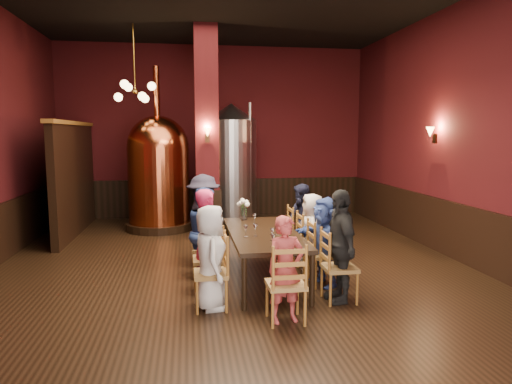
{
  "coord_description": "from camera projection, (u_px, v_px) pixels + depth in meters",
  "views": [
    {
      "loc": [
        -0.72,
        -7.25,
        2.21
      ],
      "look_at": [
        0.4,
        0.2,
        1.25
      ],
      "focal_mm": 32.0,
      "sensor_mm": 36.0,
      "label": 1
    }
  ],
  "objects": [
    {
      "name": "chair_3",
      "position": [
        204.0,
        238.0,
        7.73
      ],
      "size": [
        0.46,
        0.46,
        0.92
      ],
      "primitive_type": null,
      "rotation": [
        0.0,
        0.0,
        -1.56
      ],
      "color": "#945F25",
      "rests_on": "ground"
    },
    {
      "name": "chair_5",
      "position": [
        324.0,
        254.0,
        6.69
      ],
      "size": [
        0.46,
        0.46,
        0.92
      ],
      "primitive_type": null,
      "rotation": [
        0.0,
        0.0,
        1.58
      ],
      "color": "#945F25",
      "rests_on": "ground"
    },
    {
      "name": "person_5",
      "position": [
        324.0,
        241.0,
        6.66
      ],
      "size": [
        0.7,
        1.27,
        1.31
      ],
      "primitive_type": "imported",
      "rotation": [
        0.0,
        0.0,
        4.99
      ],
      "color": "#304892",
      "rests_on": "ground"
    },
    {
      "name": "chair_8",
      "position": [
        286.0,
        284.0,
        5.36
      ],
      "size": [
        0.46,
        0.46,
        0.92
      ],
      "primitive_type": null,
      "rotation": [
        0.0,
        0.0,
        3.15
      ],
      "color": "#945F25",
      "rests_on": "ground"
    },
    {
      "name": "copper_kettle",
      "position": [
        159.0,
        171.0,
        10.5
      ],
      "size": [
        1.7,
        1.7,
        3.71
      ],
      "rotation": [
        0.0,
        0.0,
        -0.25
      ],
      "color": "black",
      "rests_on": "ground"
    },
    {
      "name": "wine_glass_7",
      "position": [
        278.0,
        223.0,
        7.07
      ],
      "size": [
        0.07,
        0.07,
        0.17
      ],
      "primitive_type": null,
      "color": "white",
      "rests_on": "dining_table"
    },
    {
      "name": "wine_glass_5",
      "position": [
        287.0,
        230.0,
        6.56
      ],
      "size": [
        0.07,
        0.07,
        0.17
      ],
      "primitive_type": null,
      "color": "white",
      "rests_on": "dining_table"
    },
    {
      "name": "pendant_cluster",
      "position": [
        135.0,
        92.0,
        9.69
      ],
      "size": [
        0.9,
        0.9,
        1.7
      ],
      "primitive_type": null,
      "color": "#A57226",
      "rests_on": "room"
    },
    {
      "name": "person_6",
      "position": [
        312.0,
        233.0,
        7.31
      ],
      "size": [
        0.5,
        0.68,
        1.27
      ],
      "primitive_type": "imported",
      "rotation": [
        0.0,
        0.0,
        4.55
      ],
      "color": "beige",
      "rests_on": "ground"
    },
    {
      "name": "wine_glass_2",
      "position": [
        255.0,
        230.0,
        6.54
      ],
      "size": [
        0.07,
        0.07,
        0.17
      ],
      "primitive_type": null,
      "color": "white",
      "rests_on": "dining_table"
    },
    {
      "name": "rose_vase",
      "position": [
        244.0,
        206.0,
        7.77
      ],
      "size": [
        0.22,
        0.22,
        0.37
      ],
      "color": "white",
      "rests_on": "dining_table"
    },
    {
      "name": "wine_glass_3",
      "position": [
        273.0,
        241.0,
        5.91
      ],
      "size": [
        0.07,
        0.07,
        0.17
      ],
      "primitive_type": null,
      "color": "white",
      "rests_on": "dining_table"
    },
    {
      "name": "person_2",
      "position": [
        206.0,
        232.0,
        7.04
      ],
      "size": [
        0.4,
        0.71,
        1.4
      ],
      "primitive_type": "imported",
      "rotation": [
        0.0,
        0.0,
        1.67
      ],
      "color": "navy",
      "rests_on": "ground"
    },
    {
      "name": "column",
      "position": [
        207.0,
        132.0,
        9.92
      ],
      "size": [
        0.58,
        0.58,
        4.5
      ],
      "primitive_type": "cube",
      "color": "#410D12",
      "rests_on": "ground"
    },
    {
      "name": "wine_glass_4",
      "position": [
        255.0,
        219.0,
        7.4
      ],
      "size": [
        0.07,
        0.07,
        0.17
      ],
      "primitive_type": null,
      "color": "white",
      "rests_on": "dining_table"
    },
    {
      "name": "chair_6",
      "position": [
        312.0,
        243.0,
        7.33
      ],
      "size": [
        0.46,
        0.46,
        0.92
      ],
      "primitive_type": null,
      "rotation": [
        0.0,
        0.0,
        1.58
      ],
      "color": "#945F25",
      "rests_on": "ground"
    },
    {
      "name": "person_4",
      "position": [
        340.0,
        246.0,
        5.99
      ],
      "size": [
        0.37,
        0.88,
        1.5
      ],
      "primitive_type": "imported",
      "rotation": [
        0.0,
        0.0,
        4.72
      ],
      "color": "black",
      "rests_on": "ground"
    },
    {
      "name": "chair_0",
      "position": [
        211.0,
        273.0,
        5.77
      ],
      "size": [
        0.46,
        0.46,
        0.92
      ],
      "primitive_type": null,
      "rotation": [
        0.0,
        0.0,
        -1.56
      ],
      "color": "#945F25",
      "rests_on": "ground"
    },
    {
      "name": "person_0",
      "position": [
        210.0,
        257.0,
        5.74
      ],
      "size": [
        0.47,
        0.68,
        1.33
      ],
      "primitive_type": "imported",
      "rotation": [
        0.0,
        0.0,
        1.64
      ],
      "color": "silver",
      "rests_on": "ground"
    },
    {
      "name": "person_8",
      "position": [
        286.0,
        269.0,
        5.34
      ],
      "size": [
        0.51,
        0.39,
        1.27
      ],
      "primitive_type": "imported",
      "rotation": [
        0.0,
        0.0,
        6.47
      ],
      "color": "#9D3434",
      "rests_on": "ground"
    },
    {
      "name": "chair_4",
      "position": [
        339.0,
        267.0,
        6.03
      ],
      "size": [
        0.46,
        0.46,
        0.92
      ],
      "primitive_type": null,
      "rotation": [
        0.0,
        0.0,
        1.58
      ],
      "color": "#945F25",
      "rests_on": "ground"
    },
    {
      "name": "wine_glass_6",
      "position": [
        287.0,
        232.0,
        6.44
      ],
      "size": [
        0.07,
        0.07,
        0.17
      ],
      "primitive_type": null,
      "color": "white",
      "rests_on": "dining_table"
    },
    {
      "name": "sconce_column",
      "position": [
        207.0,
        134.0,
        9.63
      ],
      "size": [
        0.2,
        0.2,
        0.36
      ],
      "primitive_type": null,
      "rotation": [
        0.0,
        0.0,
        3.14
      ],
      "color": "black",
      "rests_on": "column"
    },
    {
      "name": "sconce_wall",
      "position": [
        435.0,
        134.0,
        8.58
      ],
      "size": [
        0.2,
        0.2,
        0.36
      ],
      "primitive_type": null,
      "rotation": [
        0.0,
        0.0,
        1.57
      ],
      "color": "black",
      "rests_on": "room"
    },
    {
      "name": "wainscot_back",
      "position": [
        215.0,
        198.0,
        12.3
      ],
      "size": [
        7.9,
        0.08,
        1.0
      ],
      "primitive_type": "cube",
      "color": "black",
      "rests_on": "ground"
    },
    {
      "name": "person_3",
      "position": [
        204.0,
        220.0,
        7.69
      ],
      "size": [
        0.7,
        1.06,
        1.54
      ],
      "primitive_type": "imported",
      "rotation": [
        0.0,
        0.0,
        1.71
      ],
      "color": "black",
      "rests_on": "ground"
    },
    {
      "name": "chair_1",
      "position": [
        208.0,
        259.0,
        6.43
      ],
      "size": [
        0.46,
        0.46,
        0.92
      ],
      "primitive_type": null,
      "rotation": [
        0.0,
        0.0,
        -1.56
      ],
      "color": "#945F25",
      "rests_on": "ground"
    },
    {
      "name": "wine_glass_8",
      "position": [
        272.0,
        235.0,
        6.27
      ],
      "size": [
        0.07,
        0.07,
        0.17
      ],
      "primitive_type": null,
      "color": "white",
      "rests_on": "dining_table"
    },
    {
      "name": "room",
      "position": [
        233.0,
        131.0,
        7.22
      ],
      "size": [
        10.0,
        10.02,
        4.5
      ],
      "color": "black",
      "rests_on": "ground"
    },
    {
      "name": "dining_table",
      "position": [
        263.0,
        236.0,
        6.85
      ],
      "size": [
        1.01,
        2.41,
        0.75
      ],
      "rotation": [
        0.0,
        0.0,
        0.01
      ],
      "color": "black",
      "rests_on": "ground"
    },
    {
      "name": "wine_glass_1",
      "position": [
        284.0,
        225.0,
        6.9
      ],
      "size": [
        0.07,
        0.07,
        0.17
      ],
      "primitive_type": null,
      "color": "white",
      "rests_on": "dining_table"
    },
    {
      "name": "steel_vessel",
      "position": [
        232.0,
        164.0,
        11.19
      ],
      "size": [
        1.42,
        1.42,
        2.94
      ],
      "rotation": [
        0.0,
        0.0,
        -0.19
      ],
      "color": "#B2B2B7",
      "rests_on": "ground"
    },
    {
      "name": "person_1",
      "position": [
        208.0,
        240.0,
        6.39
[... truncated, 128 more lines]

